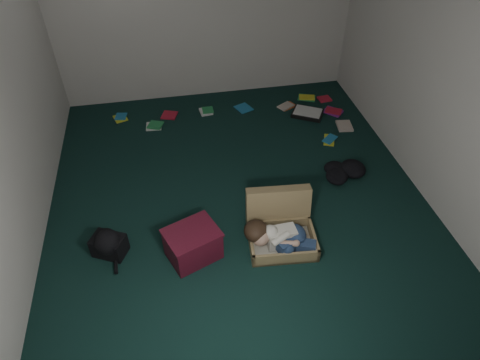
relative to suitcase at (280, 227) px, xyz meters
name	(u,v)px	position (x,y,z in m)	size (l,w,h in m)	color
floor	(237,195)	(-0.30, 0.67, -0.14)	(4.50, 4.50, 0.00)	black
wall_back	(205,4)	(-0.30, 2.92, 1.16)	(4.50, 4.50, 0.00)	silver
wall_front	(318,307)	(-0.30, -1.58, 1.16)	(4.50, 4.50, 0.00)	silver
wall_left	(1,113)	(-2.30, 0.67, 1.16)	(4.50, 4.50, 0.00)	silver
wall_right	(440,70)	(1.70, 0.67, 1.16)	(4.50, 4.50, 0.00)	silver
suitcase	(280,227)	(0.00, 0.00, 0.00)	(0.69, 0.68, 0.47)	#9F8657
person	(279,237)	(-0.06, -0.16, 0.04)	(0.68, 0.38, 0.29)	white
maroon_bin	(193,244)	(-0.86, -0.08, 0.03)	(0.58, 0.52, 0.33)	#4F101F
backpack	(109,245)	(-1.64, 0.11, -0.03)	(0.38, 0.30, 0.23)	black
clothing_pile	(343,171)	(0.96, 0.77, -0.07)	(0.43, 0.35, 0.14)	black
paper_tray	(308,113)	(0.95, 2.07, -0.11)	(0.50, 0.47, 0.06)	black
book_scatter	(257,114)	(0.26, 2.21, -0.13)	(3.15, 1.27, 0.02)	yellow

